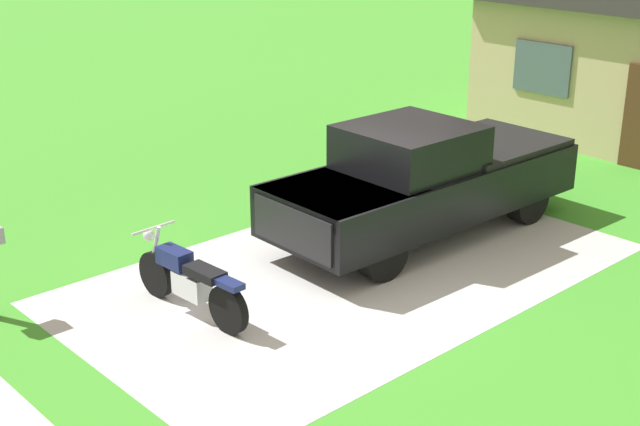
{
  "coord_description": "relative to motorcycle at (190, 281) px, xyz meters",
  "views": [
    {
      "loc": [
        8.45,
        -8.4,
        5.44
      ],
      "look_at": [
        -0.43,
        -0.25,
        0.9
      ],
      "focal_mm": 49.33,
      "sensor_mm": 36.0,
      "label": 1
    }
  ],
  "objects": [
    {
      "name": "ground_plane",
      "position": [
        0.55,
        2.5,
        -0.47
      ],
      "size": [
        80.0,
        80.0,
        0.0
      ],
      "primitive_type": "plane",
      "color": "#3F942B"
    },
    {
      "name": "driveway_pad",
      "position": [
        0.55,
        2.5,
        -0.47
      ],
      "size": [
        4.94,
        8.38,
        0.01
      ],
      "primitive_type": "cube",
      "color": "#B7B7B7",
      "rests_on": "ground"
    },
    {
      "name": "motorcycle",
      "position": [
        0.0,
        0.0,
        0.0
      ],
      "size": [
        2.21,
        0.7,
        1.09
      ],
      "color": "black",
      "rests_on": "ground"
    },
    {
      "name": "pickup_truck",
      "position": [
        0.2,
        4.54,
        0.48
      ],
      "size": [
        2.11,
        5.67,
        1.9
      ],
      "color": "black",
      "rests_on": "ground"
    }
  ]
}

